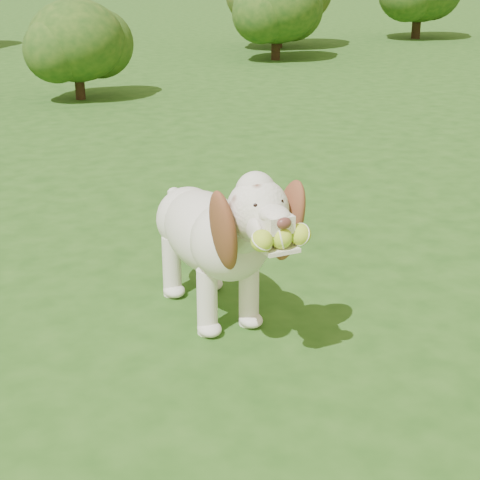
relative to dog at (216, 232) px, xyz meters
name	(u,v)px	position (x,y,z in m)	size (l,w,h in m)	color
ground	(238,356)	(-0.09, -0.38, -0.44)	(80.00, 80.00, 0.00)	#1F4814
dog	(216,232)	(0.00, 0.00, 0.00)	(0.45, 1.28, 0.84)	silver
shrub_d	(276,6)	(5.39, 8.69, 0.48)	(1.52, 1.52, 1.58)	#382314
shrub_c	(76,41)	(1.15, 6.33, 0.28)	(1.19, 1.19, 1.23)	#382314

